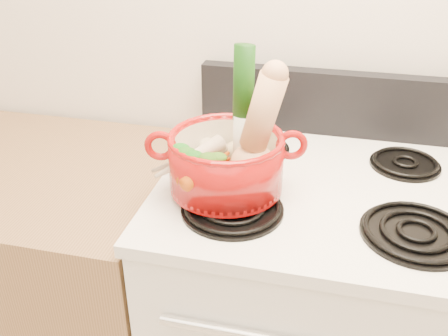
% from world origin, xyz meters
% --- Properties ---
extents(wall_back, '(3.50, 0.02, 2.60)m').
position_xyz_m(wall_back, '(0.00, 1.75, 1.30)').
color(wall_back, white).
rests_on(wall_back, floor).
extents(stove_body, '(0.76, 0.65, 0.92)m').
position_xyz_m(stove_body, '(0.00, 1.40, 0.46)').
color(stove_body, white).
rests_on(stove_body, floor).
extents(cooktop, '(0.78, 0.67, 0.03)m').
position_xyz_m(cooktop, '(0.00, 1.40, 0.93)').
color(cooktop, silver).
rests_on(cooktop, stove_body).
extents(control_backsplash, '(0.76, 0.05, 0.18)m').
position_xyz_m(control_backsplash, '(0.00, 1.70, 1.04)').
color(control_backsplash, black).
rests_on(control_backsplash, cooktop).
extents(burner_front_left, '(0.22, 0.22, 0.02)m').
position_xyz_m(burner_front_left, '(-0.19, 1.24, 0.96)').
color(burner_front_left, black).
rests_on(burner_front_left, cooktop).
extents(burner_front_right, '(0.22, 0.22, 0.02)m').
position_xyz_m(burner_front_right, '(0.19, 1.24, 0.96)').
color(burner_front_right, black).
rests_on(burner_front_right, cooktop).
extents(burner_back_left, '(0.17, 0.17, 0.02)m').
position_xyz_m(burner_back_left, '(-0.19, 1.54, 0.96)').
color(burner_back_left, black).
rests_on(burner_back_left, cooktop).
extents(burner_back_right, '(0.17, 0.17, 0.02)m').
position_xyz_m(burner_back_right, '(0.19, 1.54, 0.96)').
color(burner_back_right, black).
rests_on(burner_back_right, cooktop).
extents(dutch_oven, '(0.31, 0.31, 0.13)m').
position_xyz_m(dutch_oven, '(-0.22, 1.31, 1.03)').
color(dutch_oven, '#970B0A').
rests_on(dutch_oven, burner_front_left).
extents(pot_handle_left, '(0.07, 0.03, 0.07)m').
position_xyz_m(pot_handle_left, '(-0.36, 1.27, 1.07)').
color(pot_handle_left, '#970B0A').
rests_on(pot_handle_left, dutch_oven).
extents(pot_handle_right, '(0.07, 0.03, 0.07)m').
position_xyz_m(pot_handle_right, '(-0.08, 1.34, 1.07)').
color(pot_handle_right, '#970B0A').
rests_on(pot_handle_right, dutch_oven).
extents(squash, '(0.18, 0.13, 0.27)m').
position_xyz_m(squash, '(-0.14, 1.30, 1.12)').
color(squash, '#E2A474').
rests_on(squash, dutch_oven).
extents(leek, '(0.06, 0.06, 0.31)m').
position_xyz_m(leek, '(-0.19, 1.34, 1.15)').
color(leek, beige).
rests_on(leek, dutch_oven).
extents(ginger, '(0.10, 0.08, 0.05)m').
position_xyz_m(ginger, '(-0.20, 1.39, 1.02)').
color(ginger, tan).
rests_on(ginger, dutch_oven).
extents(parsnip_0, '(0.10, 0.25, 0.07)m').
position_xyz_m(parsnip_0, '(-0.28, 1.35, 1.02)').
color(parsnip_0, beige).
rests_on(parsnip_0, dutch_oven).
extents(parsnip_1, '(0.17, 0.15, 0.05)m').
position_xyz_m(parsnip_1, '(-0.31, 1.33, 1.02)').
color(parsnip_1, beige).
rests_on(parsnip_1, dutch_oven).
extents(parsnip_2, '(0.06, 0.17, 0.05)m').
position_xyz_m(parsnip_2, '(-0.26, 1.37, 1.03)').
color(parsnip_2, beige).
rests_on(parsnip_2, dutch_oven).
extents(parsnip_3, '(0.14, 0.17, 0.06)m').
position_xyz_m(parsnip_3, '(-0.30, 1.30, 1.04)').
color(parsnip_3, beige).
rests_on(parsnip_3, dutch_oven).
extents(carrot_0, '(0.07, 0.17, 0.05)m').
position_xyz_m(carrot_0, '(-0.21, 1.29, 1.01)').
color(carrot_0, '#C35509').
rests_on(carrot_0, dutch_oven).
extents(carrot_1, '(0.11, 0.13, 0.04)m').
position_xyz_m(carrot_1, '(-0.26, 1.28, 1.02)').
color(carrot_1, '#CD460A').
rests_on(carrot_1, dutch_oven).
extents(carrot_2, '(0.05, 0.16, 0.04)m').
position_xyz_m(carrot_2, '(-0.21, 1.29, 1.03)').
color(carrot_2, '#C8540A').
rests_on(carrot_2, dutch_oven).
extents(carrot_3, '(0.07, 0.14, 0.04)m').
position_xyz_m(carrot_3, '(-0.27, 1.27, 1.03)').
color(carrot_3, '#D4540A').
rests_on(carrot_3, dutch_oven).
extents(carrot_4, '(0.09, 0.16, 0.04)m').
position_xyz_m(carrot_4, '(-0.25, 1.26, 1.04)').
color(carrot_4, '#E05A0B').
rests_on(carrot_4, dutch_oven).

